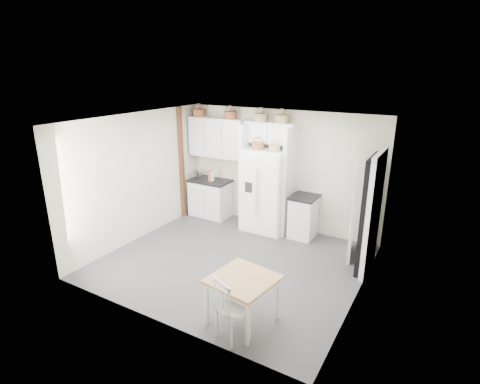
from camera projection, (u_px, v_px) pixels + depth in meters
The scene contains 28 objects.
floor at pixel (233, 262), 6.94m from camera, with size 4.50×4.50×0.00m, color #403F43.
ceiling at pixel (232, 120), 6.12m from camera, with size 4.50×4.50×0.00m, color white.
wall_back at pixel (280, 170), 8.18m from camera, with size 4.50×4.50×0.00m, color beige.
wall_left at pixel (138, 177), 7.60m from camera, with size 4.00×4.00×0.00m, color beige.
wall_right at pixel (364, 220), 5.46m from camera, with size 4.00×4.00×0.00m, color beige.
refrigerator at pixel (266, 190), 8.08m from camera, with size 0.93×0.75×1.81m, color white.
base_cab_left at pixel (211, 199), 8.99m from camera, with size 0.93×0.59×0.86m, color silver.
base_cab_right at pixel (303, 217), 7.87m from camera, with size 0.49×0.59×0.86m, color silver.
dining_table at pixel (243, 300), 5.22m from camera, with size 0.83×0.83×0.69m, color #A37F46.
windsor_chair at pixel (233, 308), 4.86m from camera, with size 0.45×0.40×0.91m, color silver.
counter_left at pixel (210, 181), 8.85m from camera, with size 0.97×0.63×0.04m, color black.
counter_right at pixel (305, 197), 7.72m from camera, with size 0.53×0.63×0.04m, color black.
toaster at pixel (197, 175), 8.98m from camera, with size 0.24×0.14×0.16m, color silver.
cookbook_red at pixel (210, 176), 8.70m from camera, with size 0.04×0.17×0.25m, color #A83C2A.
cookbook_cream at pixel (211, 177), 8.70m from camera, with size 0.03×0.15×0.23m, color white.
basket_upper_a at pixel (199, 113), 8.63m from camera, with size 0.29×0.29×0.16m, color maroon.
basket_upper_c at pixel (230, 115), 8.23m from camera, with size 0.28×0.28×0.16m, color maroon.
basket_bridge_a at pixel (261, 117), 7.87m from camera, with size 0.28×0.28×0.16m, color olive.
basket_bridge_b at pixel (282, 119), 7.64m from camera, with size 0.28×0.28×0.16m, color olive.
basket_fridge_a at pixel (258, 146), 7.77m from camera, with size 0.26×0.26×0.14m, color maroon.
basket_fridge_b at pixel (274, 148), 7.59m from camera, with size 0.24×0.24×0.13m, color olive.
upper_cabinet at pixel (218, 138), 8.56m from camera, with size 1.40×0.34×0.90m, color silver.
bridge_cabinet at pixel (271, 133), 7.85m from camera, with size 1.12×0.34×0.45m, color silver.
fridge_panel_left at pixel (247, 175), 8.29m from camera, with size 0.08×0.60×2.30m, color silver.
fridge_panel_right at pixel (289, 182), 7.81m from camera, with size 0.08×0.60×2.30m, color silver.
trim_post at pixel (182, 164), 8.69m from camera, with size 0.09×0.09×2.60m, color #39210E.
doorway_void at pixel (370, 215), 6.41m from camera, with size 0.18×0.85×2.05m, color black.
door_slab at pixel (354, 205), 6.86m from camera, with size 0.80×0.04×2.05m, color white.
Camera 1 is at (3.21, -5.28, 3.42)m, focal length 28.00 mm.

